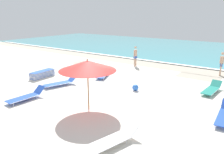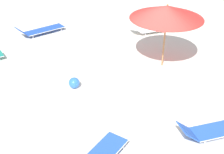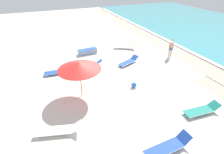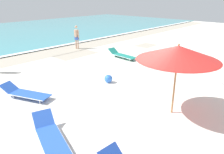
# 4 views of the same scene
# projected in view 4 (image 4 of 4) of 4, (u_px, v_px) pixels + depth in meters

# --- Properties ---
(ground_plane) EXTENTS (60.00, 60.00, 0.16)m
(ground_plane) POSITION_uv_depth(u_px,v_px,m) (133.00, 108.00, 8.12)
(ground_plane) COLOR silver
(beach_umbrella) EXTENTS (2.66, 2.66, 2.44)m
(beach_umbrella) POSITION_uv_depth(u_px,v_px,m) (178.00, 53.00, 6.89)
(beach_umbrella) COLOR #9E7547
(beach_umbrella) RESTS_ON ground_plane
(sun_lounger_under_umbrella) EXTENTS (0.71, 2.31, 0.56)m
(sun_lounger_under_umbrella) POSITION_uv_depth(u_px,v_px,m) (178.00, 60.00, 13.04)
(sun_lounger_under_umbrella) COLOR blue
(sun_lounger_under_umbrella) RESTS_ON ground_plane
(sun_lounger_beside_umbrella) EXTENTS (1.33, 2.18, 0.49)m
(sun_lounger_beside_umbrella) POSITION_uv_depth(u_px,v_px,m) (25.00, 93.00, 8.67)
(sun_lounger_beside_umbrella) COLOR blue
(sun_lounger_beside_umbrella) RESTS_ON ground_plane
(sun_lounger_mid_beach_solo) EXTENTS (0.78, 2.21, 0.50)m
(sun_lounger_mid_beach_solo) POSITION_uv_depth(u_px,v_px,m) (122.00, 55.00, 14.27)
(sun_lounger_mid_beach_solo) COLOR #1E8475
(sun_lounger_mid_beach_solo) RESTS_ON ground_plane
(sun_lounger_mid_beach_pair_a) EXTENTS (1.24, 2.21, 0.53)m
(sun_lounger_mid_beach_pair_a) POSITION_uv_depth(u_px,v_px,m) (51.00, 137.00, 5.97)
(sun_lounger_mid_beach_pair_a) COLOR blue
(sun_lounger_mid_beach_pair_a) RESTS_ON ground_plane
(beachgoer_shoreline_child) EXTENTS (0.27, 0.45, 1.76)m
(beachgoer_shoreline_child) POSITION_uv_depth(u_px,v_px,m) (77.00, 36.00, 16.48)
(beachgoer_shoreline_child) COLOR tan
(beachgoer_shoreline_child) RESTS_ON ground_plane
(beach_ball) EXTENTS (0.38, 0.38, 0.38)m
(beach_ball) POSITION_uv_depth(u_px,v_px,m) (108.00, 79.00, 10.20)
(beach_ball) COLOR blue
(beach_ball) RESTS_ON ground_plane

